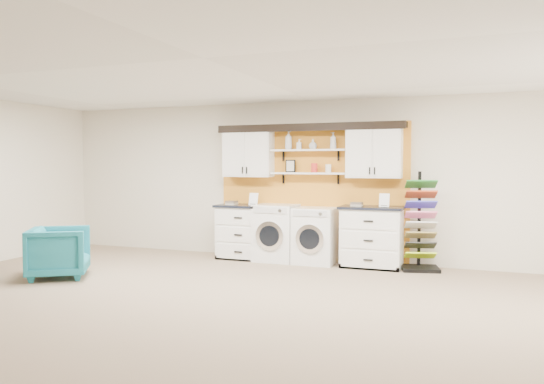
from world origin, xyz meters
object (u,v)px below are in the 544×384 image
at_px(washer, 276,233).
at_px(sample_rack, 420,238).
at_px(base_cabinet_left, 245,232).
at_px(dryer, 315,235).
at_px(base_cabinet_right, 372,237).
at_px(armchair, 59,252).

relative_size(washer, sample_rack, 0.63).
height_order(base_cabinet_left, dryer, base_cabinet_left).
xyz_separation_m(base_cabinet_right, sample_rack, (0.76, 0.03, 0.01)).
bearing_deg(sample_rack, dryer, 167.61).
height_order(base_cabinet_left, armchair, base_cabinet_left).
xyz_separation_m(base_cabinet_left, dryer, (1.30, -0.00, -0.01)).
bearing_deg(base_cabinet_left, base_cabinet_right, -0.00).
bearing_deg(dryer, washer, 180.00).
xyz_separation_m(washer, sample_rack, (2.43, 0.04, 0.02)).
height_order(base_cabinet_right, armchair, base_cabinet_right).
distance_m(base_cabinet_left, base_cabinet_right, 2.26).
bearing_deg(dryer, base_cabinet_right, 0.20).
xyz_separation_m(base_cabinet_left, washer, (0.59, -0.00, 0.01)).
bearing_deg(base_cabinet_left, armchair, -128.43).
bearing_deg(armchair, dryer, -86.41).
xyz_separation_m(washer, dryer, (0.71, 0.00, -0.02)).
relative_size(sample_rack, armchair, 1.89).
bearing_deg(washer, dryer, 0.00).
bearing_deg(armchair, sample_rack, -96.87).
height_order(base_cabinet_left, washer, washer).
relative_size(base_cabinet_left, washer, 1.00).
distance_m(base_cabinet_right, washer, 1.67).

